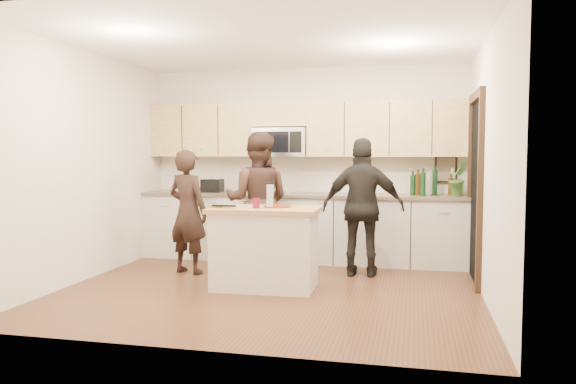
% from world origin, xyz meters
% --- Properties ---
extents(floor, '(4.50, 4.50, 0.00)m').
position_xyz_m(floor, '(0.00, 0.00, 0.00)').
color(floor, '#52331C').
rests_on(floor, ground).
extents(room_shell, '(4.52, 4.02, 2.71)m').
position_xyz_m(room_shell, '(0.00, 0.00, 1.73)').
color(room_shell, beige).
rests_on(room_shell, ground).
extents(back_cabinetry, '(4.50, 0.66, 0.94)m').
position_xyz_m(back_cabinetry, '(0.00, 1.69, 0.47)').
color(back_cabinetry, beige).
rests_on(back_cabinetry, ground).
extents(upper_cabinetry, '(4.50, 0.33, 0.75)m').
position_xyz_m(upper_cabinetry, '(0.03, 1.83, 1.84)').
color(upper_cabinetry, '#D9B76F').
rests_on(upper_cabinetry, ground).
extents(microwave, '(0.76, 0.41, 0.40)m').
position_xyz_m(microwave, '(-0.31, 1.80, 1.65)').
color(microwave, silver).
rests_on(microwave, ground).
extents(doorway, '(0.06, 1.25, 2.20)m').
position_xyz_m(doorway, '(2.23, 0.90, 1.16)').
color(doorway, black).
rests_on(doorway, ground).
extents(framed_picture, '(0.30, 0.03, 0.38)m').
position_xyz_m(framed_picture, '(1.95, 1.98, 1.28)').
color(framed_picture, black).
rests_on(framed_picture, ground).
extents(dish_towel, '(0.34, 0.60, 0.48)m').
position_xyz_m(dish_towel, '(-0.95, 1.50, 0.80)').
color(dish_towel, white).
rests_on(dish_towel, ground).
extents(island, '(1.22, 0.73, 0.90)m').
position_xyz_m(island, '(-0.07, 0.02, 0.45)').
color(island, beige).
rests_on(island, ground).
extents(red_plate, '(0.31, 0.31, 0.02)m').
position_xyz_m(red_plate, '(0.06, 0.09, 0.91)').
color(red_plate, maroon).
rests_on(red_plate, island).
extents(box_grater, '(0.08, 0.06, 0.26)m').
position_xyz_m(box_grater, '(0.01, -0.03, 1.05)').
color(box_grater, silver).
rests_on(box_grater, red_plate).
extents(drink_glass, '(0.07, 0.07, 0.11)m').
position_xyz_m(drink_glass, '(-0.14, -0.08, 0.96)').
color(drink_glass, maroon).
rests_on(drink_glass, island).
extents(cutting_board, '(0.25, 0.18, 0.02)m').
position_xyz_m(cutting_board, '(-0.54, -0.05, 0.91)').
color(cutting_board, '#A57B45').
rests_on(cutting_board, island).
extents(tongs, '(0.27, 0.03, 0.02)m').
position_xyz_m(tongs, '(-0.49, -0.15, 0.93)').
color(tongs, black).
rests_on(tongs, cutting_board).
extents(knife, '(0.18, 0.02, 0.01)m').
position_xyz_m(knife, '(-0.38, -0.23, 0.92)').
color(knife, silver).
rests_on(knife, cutting_board).
extents(toaster, '(0.28, 0.23, 0.19)m').
position_xyz_m(toaster, '(-1.29, 1.67, 1.03)').
color(toaster, black).
rests_on(toaster, back_cabinetry).
extents(bottle_cluster, '(0.58, 0.28, 0.39)m').
position_xyz_m(bottle_cluster, '(1.76, 1.70, 1.11)').
color(bottle_cluster, black).
rests_on(bottle_cluster, back_cabinetry).
extents(orchid, '(0.33, 0.31, 0.47)m').
position_xyz_m(orchid, '(2.10, 1.72, 1.18)').
color(orchid, '#3B6D2B').
rests_on(orchid, back_cabinetry).
extents(woman_left, '(0.65, 0.52, 1.54)m').
position_xyz_m(woman_left, '(-1.21, 0.57, 0.77)').
color(woman_left, black).
rests_on(woman_left, ground).
extents(woman_center, '(0.91, 0.73, 1.77)m').
position_xyz_m(woman_center, '(-0.44, 1.03, 0.88)').
color(woman_center, '#34211A').
rests_on(woman_center, ground).
extents(woman_right, '(0.99, 0.43, 1.68)m').
position_xyz_m(woman_right, '(0.93, 0.89, 0.84)').
color(woman_right, black).
rests_on(woman_right, ground).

